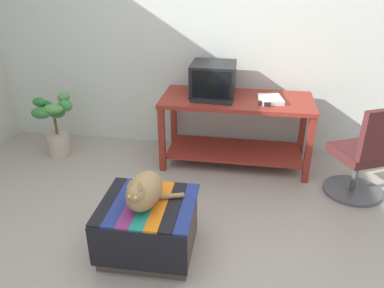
{
  "coord_description": "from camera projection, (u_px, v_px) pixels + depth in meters",
  "views": [
    {
      "loc": [
        0.45,
        -2.01,
        1.96
      ],
      "look_at": [
        0.02,
        0.85,
        0.55
      ],
      "focal_mm": 35.6,
      "sensor_mm": 36.0,
      "label": 1
    }
  ],
  "objects": [
    {
      "name": "desk",
      "position": [
        236.0,
        119.0,
        3.87
      ],
      "size": [
        1.51,
        0.68,
        0.72
      ],
      "rotation": [
        0.0,
        0.0,
        -0.01
      ],
      "color": "maroon",
      "rests_on": "ground_plane"
    },
    {
      "name": "cat",
      "position": [
        144.0,
        191.0,
        2.59
      ],
      "size": [
        0.39,
        0.41,
        0.29
      ],
      "rotation": [
        0.0,
        0.0,
        -0.13
      ],
      "color": "#9E7A4C",
      "rests_on": "ottoman_with_blanket"
    },
    {
      "name": "book",
      "position": [
        271.0,
        99.0,
        3.67
      ],
      "size": [
        0.26,
        0.29,
        0.04
      ],
      "primitive_type": "cube",
      "rotation": [
        0.0,
        0.0,
        0.19
      ],
      "color": "white",
      "rests_on": "desk"
    },
    {
      "name": "tv_monitor",
      "position": [
        213.0,
        79.0,
        3.8
      ],
      "size": [
        0.44,
        0.44,
        0.32
      ],
      "rotation": [
        0.0,
        0.0,
        -0.01
      ],
      "color": "black",
      "rests_on": "desk"
    },
    {
      "name": "office_chair",
      "position": [
        364.0,
        158.0,
        3.34
      ],
      "size": [
        0.56,
        0.56,
        0.89
      ],
      "rotation": [
        0.0,
        0.0,
        3.57
      ],
      "color": "#4C4C51",
      "rests_on": "ground_plane"
    },
    {
      "name": "ottoman_with_blanket",
      "position": [
        149.0,
        227.0,
        2.77
      ],
      "size": [
        0.67,
        0.62,
        0.41
      ],
      "color": "#4C4238",
      "rests_on": "ground_plane"
    },
    {
      "name": "stapler",
      "position": [
        264.0,
        104.0,
        3.56
      ],
      "size": [
        0.12,
        0.07,
        0.04
      ],
      "primitive_type": "cube",
      "rotation": [
        0.0,
        0.0,
        1.27
      ],
      "color": "black",
      "rests_on": "desk"
    },
    {
      "name": "potted_plant",
      "position": [
        55.0,
        124.0,
        4.08
      ],
      "size": [
        0.4,
        0.42,
        0.67
      ],
      "color": "#B7A893",
      "rests_on": "ground_plane"
    },
    {
      "name": "keyboard",
      "position": [
        212.0,
        101.0,
        3.66
      ],
      "size": [
        0.41,
        0.18,
        0.02
      ],
      "primitive_type": "cube",
      "rotation": [
        0.0,
        0.0,
        -0.08
      ],
      "color": "black",
      "rests_on": "desk"
    },
    {
      "name": "back_wall",
      "position": [
        207.0,
        29.0,
        3.96
      ],
      "size": [
        8.0,
        0.1,
        2.6
      ],
      "primitive_type": "cube",
      "color": "silver",
      "rests_on": "ground_plane"
    },
    {
      "name": "ground_plane",
      "position": [
        171.0,
        265.0,
        2.71
      ],
      "size": [
        14.0,
        14.0,
        0.0
      ],
      "primitive_type": "plane",
      "color": "#9E9389"
    }
  ]
}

